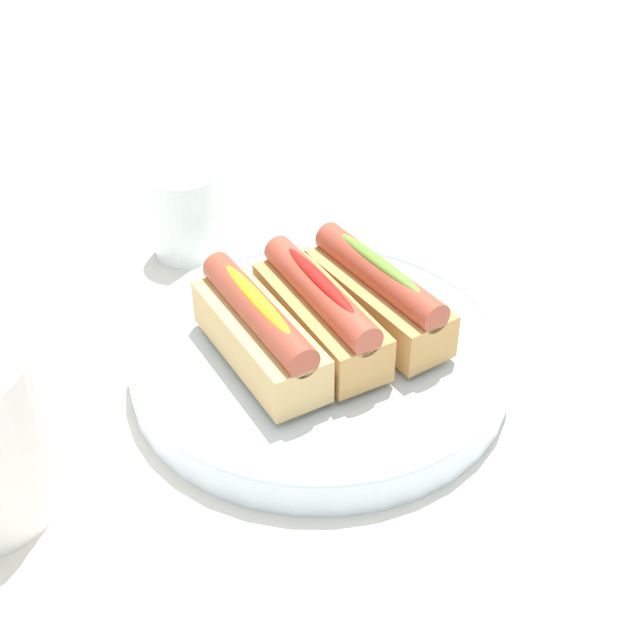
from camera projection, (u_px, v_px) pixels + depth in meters
The scene contains 6 objects.
ground_plane at pixel (340, 383), 0.75m from camera, with size 2.40×2.40×0.00m, color silver.
serving_bowl at pixel (320, 355), 0.74m from camera, with size 0.32×0.32×0.04m.
hotdog_front at pixel (378, 294), 0.74m from camera, with size 0.15×0.06×0.06m.
hotdog_back at pixel (320, 312), 0.72m from camera, with size 0.16×0.07×0.06m.
hotdog_side at pixel (259, 332), 0.70m from camera, with size 0.16×0.07×0.06m.
water_glass at pixel (185, 219), 0.89m from camera, with size 0.07×0.07×0.09m.
Camera 1 is at (-0.43, 0.36, 0.49)m, focal length 49.27 mm.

